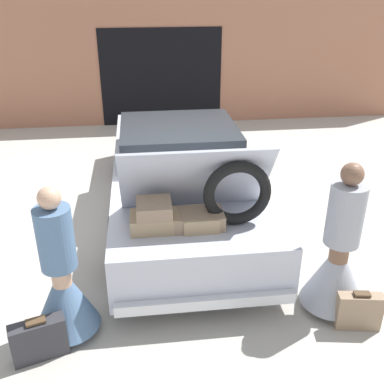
% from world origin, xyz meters
% --- Properties ---
extents(ground_plane, '(40.00, 40.00, 0.00)m').
position_xyz_m(ground_plane, '(0.00, 0.00, 0.00)').
color(ground_plane, '#ADA89E').
extents(garage_wall_back, '(12.00, 0.14, 2.80)m').
position_xyz_m(garage_wall_back, '(0.00, 4.55, 1.39)').
color(garage_wall_back, '#9E664C').
rests_on(garage_wall_back, ground_plane).
extents(car, '(1.97, 5.10, 1.69)m').
position_xyz_m(car, '(0.00, -0.01, 0.59)').
color(car, '#B2B7C6').
rests_on(car, ground_plane).
extents(person_left, '(0.64, 0.64, 1.61)m').
position_xyz_m(person_left, '(-1.39, -2.46, 0.57)').
color(person_left, tan).
rests_on(person_left, ground_plane).
extents(person_right, '(0.68, 0.68, 1.68)m').
position_xyz_m(person_right, '(1.39, -2.43, 0.59)').
color(person_right, brown).
rests_on(person_right, ground_plane).
extents(suitcase_beside_left_person, '(0.53, 0.31, 0.44)m').
position_xyz_m(suitcase_beside_left_person, '(-1.60, -2.78, 0.20)').
color(suitcase_beside_left_person, '#2D2D33').
rests_on(suitcase_beside_left_person, ground_plane).
extents(suitcase_beside_right_person, '(0.46, 0.20, 0.43)m').
position_xyz_m(suitcase_beside_right_person, '(1.52, -2.77, 0.20)').
color(suitcase_beside_right_person, '#8C7259').
rests_on(suitcase_beside_right_person, ground_plane).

